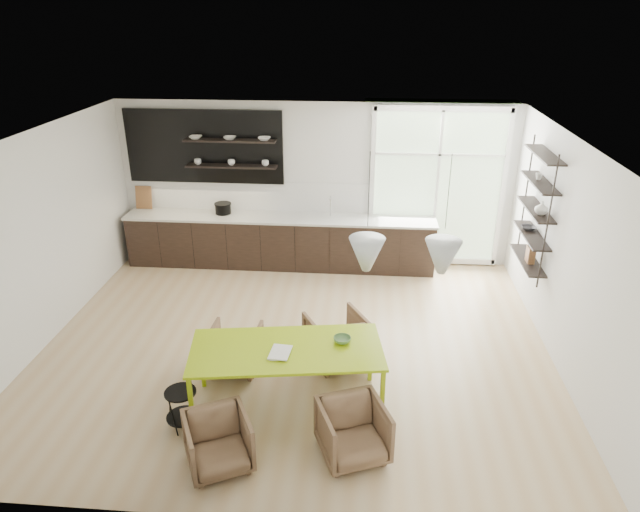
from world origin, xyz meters
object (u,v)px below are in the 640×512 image
Objects in this scene: dining_table at (287,352)px; wire_stool at (182,404)px; armchair_back_left at (235,348)px; armchair_back_right at (337,339)px; armchair_front_right at (353,431)px; armchair_front_left at (218,442)px.

dining_table is 1.30m from wire_stool.
armchair_back_right is (1.31, 0.28, 0.04)m from armchair_back_left.
dining_table reaches higher than wire_stool.
armchair_back_right is 2.20m from wire_stool.
dining_table is 1.15m from armchair_back_left.
dining_table reaches higher than armchair_back_right.
wire_stool is at bearing 149.86° from armchair_front_right.
dining_table is 3.39× the size of armchair_front_right.
wire_stool is (-1.66, -1.45, -0.03)m from armchair_back_right.
armchair_back_right is at bearing 41.16° from wire_stool.
armchair_back_right is at bearing 77.21° from armchair_front_right.
armchair_front_right is at bearing -8.53° from wire_stool.
armchair_back_right is at bearing 35.20° from armchair_front_left.
armchair_front_right is at bearing -15.10° from armchair_front_left.
armchair_back_left reaches higher than armchair_front_left.
dining_table is at bearing 22.17° from wire_stool.
armchair_back_right reaches higher than armchair_front_left.
armchair_back_left is 1.34m from armchair_back_right.
dining_table is 3.13× the size of armchair_back_right.
dining_table is 1.18m from armchair_front_right.
armchair_front_left is at bearing 99.57° from armchair_back_left.
armchair_front_left is 0.78m from wire_stool.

